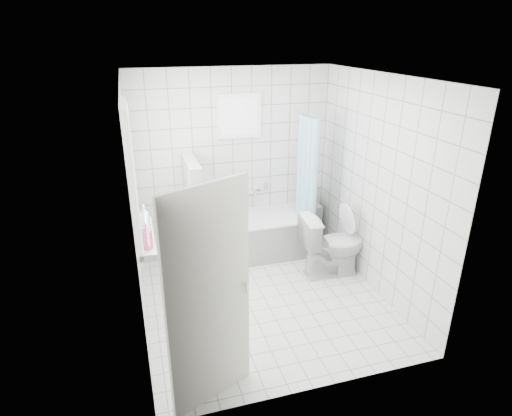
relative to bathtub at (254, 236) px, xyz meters
name	(u,v)px	position (x,y,z in m)	size (l,w,h in m)	color
ground	(264,298)	(-0.19, -1.12, -0.29)	(3.00, 3.00, 0.00)	white
ceiling	(266,76)	(-0.19, -1.12, 2.31)	(3.00, 3.00, 0.00)	white
wall_back	(233,162)	(-0.19, 0.38, 1.01)	(2.80, 0.02, 2.60)	white
wall_front	(322,264)	(-0.19, -2.62, 1.01)	(2.80, 0.02, 2.60)	white
wall_left	(134,213)	(-1.59, -1.12, 1.01)	(0.02, 3.00, 2.60)	white
wall_right	(377,187)	(1.21, -1.12, 1.01)	(0.02, 3.00, 2.60)	white
window_left	(135,175)	(-1.55, -0.82, 1.31)	(0.01, 0.90, 1.40)	white
window_back	(240,116)	(-0.09, 0.33, 1.66)	(0.50, 0.01, 0.50)	white
window_sill	(146,238)	(-1.50, -0.82, 0.57)	(0.18, 1.02, 0.08)	white
door	(209,301)	(-1.08, -2.44, 0.71)	(0.04, 0.80, 2.00)	silver
bathtub	(254,236)	(0.00, 0.00, 0.00)	(1.56, 0.77, 0.58)	white
partition_wall	(194,214)	(-0.84, -0.05, 0.46)	(0.15, 0.85, 1.50)	white
tiled_ledge	(307,222)	(0.94, 0.25, -0.02)	(0.40, 0.24, 0.55)	white
toilet	(332,245)	(0.84, -0.82, 0.14)	(0.48, 0.84, 0.86)	white
curtain_rod	(306,114)	(0.72, -0.02, 1.71)	(0.02, 0.02, 0.80)	silver
shower_curtain	(306,181)	(0.72, -0.16, 0.81)	(0.14, 0.48, 1.78)	#4CB5DE
tub_faucet	(254,191)	(0.10, 0.33, 0.56)	(0.18, 0.06, 0.06)	silver
sill_bottles	(146,226)	(-1.49, -0.87, 0.73)	(0.17, 0.73, 0.31)	#B05882
ledge_bottles	(309,199)	(0.94, 0.23, 0.38)	(0.21, 0.18, 0.27)	yellow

